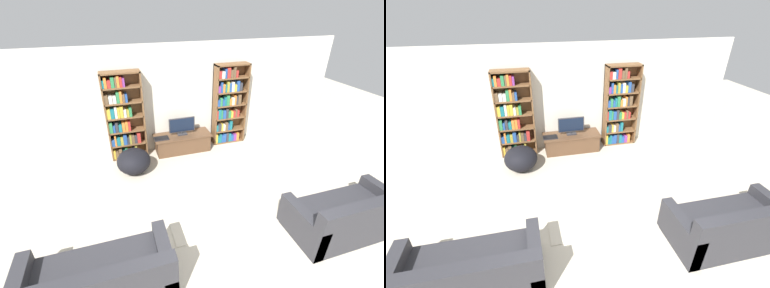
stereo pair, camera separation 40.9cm
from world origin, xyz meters
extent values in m
cube|color=silver|center=(0.00, 4.23, 1.30)|extent=(8.80, 0.06, 2.60)
cube|color=brown|center=(-1.67, 4.03, 1.05)|extent=(0.04, 0.30, 2.09)
cube|color=brown|center=(-0.84, 4.03, 1.05)|extent=(0.04, 0.30, 2.09)
cube|color=brown|center=(-1.25, 4.16, 1.05)|extent=(0.86, 0.04, 2.09)
cube|color=brown|center=(-1.25, 4.03, 2.08)|extent=(0.86, 0.30, 0.04)
cube|color=brown|center=(-1.25, 4.03, 0.02)|extent=(0.83, 0.30, 0.04)
cube|color=gold|center=(-1.62, 4.02, 0.15)|extent=(0.05, 0.24, 0.22)
cube|color=brown|center=(-1.56, 4.02, 0.13)|extent=(0.06, 0.24, 0.19)
cube|color=brown|center=(-1.48, 4.02, 0.15)|extent=(0.08, 0.24, 0.23)
cube|color=#196B75|center=(-1.40, 4.02, 0.12)|extent=(0.06, 0.24, 0.18)
cube|color=#2D7F47|center=(-1.34, 4.02, 0.15)|extent=(0.06, 0.24, 0.23)
cube|color=gold|center=(-1.28, 4.02, 0.12)|extent=(0.05, 0.24, 0.17)
cube|color=gold|center=(-1.22, 4.02, 0.14)|extent=(0.05, 0.24, 0.20)
cube|color=#333338|center=(-1.17, 4.02, 0.15)|extent=(0.05, 0.24, 0.22)
cube|color=#9E9333|center=(-1.10, 4.02, 0.16)|extent=(0.05, 0.24, 0.26)
cube|color=brown|center=(-1.25, 4.03, 0.37)|extent=(0.83, 0.30, 0.04)
cube|color=#234C99|center=(-1.61, 4.02, 0.47)|extent=(0.08, 0.24, 0.16)
cube|color=orange|center=(-1.55, 4.02, 0.51)|extent=(0.04, 0.24, 0.26)
cube|color=#196B75|center=(-1.48, 4.02, 0.48)|extent=(0.08, 0.24, 0.20)
cube|color=#9E9333|center=(-1.41, 4.02, 0.48)|extent=(0.07, 0.24, 0.19)
cube|color=#234C99|center=(-1.33, 4.02, 0.51)|extent=(0.08, 0.24, 0.24)
cube|color=#333338|center=(-1.26, 4.02, 0.47)|extent=(0.05, 0.24, 0.18)
cube|color=#9E9333|center=(-1.21, 4.02, 0.50)|extent=(0.04, 0.24, 0.22)
cube|color=brown|center=(-1.14, 4.02, 0.49)|extent=(0.07, 0.24, 0.21)
cube|color=#333338|center=(-1.08, 4.02, 0.48)|extent=(0.06, 0.24, 0.19)
cube|color=#B72D28|center=(-1.01, 4.02, 0.51)|extent=(0.08, 0.24, 0.25)
cube|color=brown|center=(-1.25, 4.03, 0.72)|extent=(0.83, 0.30, 0.04)
cube|color=#2D7F47|center=(-1.61, 4.02, 0.86)|extent=(0.08, 0.24, 0.25)
cube|color=#234C99|center=(-1.54, 4.02, 0.82)|extent=(0.05, 0.24, 0.17)
cube|color=#333338|center=(-1.48, 4.02, 0.85)|extent=(0.06, 0.24, 0.22)
cube|color=#196B75|center=(-1.40, 4.02, 0.82)|extent=(0.07, 0.24, 0.18)
cube|color=orange|center=(-1.33, 4.02, 0.84)|extent=(0.06, 0.24, 0.21)
cube|color=orange|center=(-1.26, 4.02, 0.84)|extent=(0.06, 0.24, 0.22)
cube|color=#B72D28|center=(-1.19, 4.02, 0.84)|extent=(0.05, 0.24, 0.22)
cube|color=brown|center=(-1.25, 4.03, 1.07)|extent=(0.83, 0.30, 0.04)
cube|color=gold|center=(-1.61, 4.02, 1.20)|extent=(0.08, 0.24, 0.23)
cube|color=#196B75|center=(-1.53, 4.02, 1.19)|extent=(0.08, 0.24, 0.22)
cube|color=silver|center=(-1.45, 4.02, 1.21)|extent=(0.05, 0.24, 0.26)
cube|color=gold|center=(-1.39, 4.02, 1.21)|extent=(0.05, 0.24, 0.25)
cube|color=gold|center=(-1.33, 4.02, 1.21)|extent=(0.07, 0.24, 0.26)
cube|color=silver|center=(-1.25, 4.02, 1.17)|extent=(0.06, 0.24, 0.18)
cube|color=#9E9333|center=(-1.19, 4.02, 1.17)|extent=(0.05, 0.24, 0.17)
cube|color=#2D7F47|center=(-1.13, 4.02, 1.19)|extent=(0.06, 0.24, 0.21)
cube|color=brown|center=(-1.25, 4.03, 1.41)|extent=(0.83, 0.30, 0.04)
cube|color=brown|center=(-1.61, 4.02, 1.53)|extent=(0.08, 0.24, 0.20)
cube|color=silver|center=(-1.52, 4.02, 1.52)|extent=(0.08, 0.24, 0.17)
cube|color=silver|center=(-1.44, 4.02, 1.51)|extent=(0.07, 0.24, 0.16)
cube|color=#2D7F47|center=(-1.36, 4.02, 1.55)|extent=(0.07, 0.24, 0.24)
cube|color=orange|center=(-1.30, 4.02, 1.56)|extent=(0.05, 0.24, 0.25)
cube|color=brown|center=(-1.24, 4.02, 1.53)|extent=(0.05, 0.24, 0.19)
cube|color=#234C99|center=(-1.18, 4.02, 1.52)|extent=(0.05, 0.24, 0.18)
cube|color=brown|center=(-1.25, 4.03, 1.76)|extent=(0.83, 0.30, 0.04)
cube|color=#196B75|center=(-1.63, 4.02, 1.87)|extent=(0.04, 0.24, 0.17)
cube|color=orange|center=(-1.58, 4.02, 1.89)|extent=(0.05, 0.24, 0.22)
cube|color=#B72D28|center=(-1.51, 4.02, 1.86)|extent=(0.07, 0.24, 0.16)
cube|color=#2D7F47|center=(-1.43, 4.02, 1.89)|extent=(0.07, 0.24, 0.22)
cube|color=brown|center=(-1.37, 4.02, 1.89)|extent=(0.04, 0.24, 0.22)
cube|color=orange|center=(-1.32, 4.02, 1.90)|extent=(0.05, 0.24, 0.24)
cube|color=#B72D28|center=(-1.26, 4.02, 1.89)|extent=(0.05, 0.24, 0.21)
cube|color=#7F338C|center=(-1.20, 4.02, 1.88)|extent=(0.05, 0.24, 0.19)
cube|color=brown|center=(0.98, 4.03, 1.05)|extent=(0.04, 0.30, 2.09)
cube|color=brown|center=(1.80, 4.03, 1.05)|extent=(0.04, 0.30, 2.09)
cube|color=brown|center=(1.39, 4.16, 1.05)|extent=(0.86, 0.04, 2.09)
cube|color=brown|center=(1.39, 4.03, 2.08)|extent=(0.86, 0.30, 0.04)
cube|color=brown|center=(1.39, 4.03, 0.02)|extent=(0.83, 0.30, 0.04)
cube|color=gold|center=(1.02, 4.02, 0.16)|extent=(0.06, 0.24, 0.26)
cube|color=#196B75|center=(1.09, 4.02, 0.13)|extent=(0.05, 0.24, 0.19)
cube|color=#196B75|center=(1.14, 4.02, 0.16)|extent=(0.05, 0.24, 0.24)
cube|color=#234C99|center=(1.20, 4.02, 0.14)|extent=(0.05, 0.24, 0.21)
cube|color=#234C99|center=(1.26, 4.02, 0.16)|extent=(0.07, 0.24, 0.24)
cube|color=#333338|center=(1.34, 4.02, 0.16)|extent=(0.06, 0.24, 0.25)
cube|color=#196B75|center=(1.41, 4.02, 0.15)|extent=(0.07, 0.24, 0.22)
cube|color=#234C99|center=(1.48, 4.02, 0.12)|extent=(0.07, 0.24, 0.17)
cube|color=#7F338C|center=(1.56, 4.02, 0.13)|extent=(0.08, 0.24, 0.19)
cube|color=orange|center=(1.65, 4.02, 0.14)|extent=(0.07, 0.24, 0.21)
cube|color=brown|center=(1.39, 4.03, 0.37)|extent=(0.83, 0.30, 0.04)
cube|color=#196B75|center=(1.02, 4.02, 0.47)|extent=(0.06, 0.24, 0.17)
cube|color=#333338|center=(1.10, 4.02, 0.49)|extent=(0.08, 0.24, 0.20)
cube|color=gold|center=(1.17, 4.02, 0.48)|extent=(0.05, 0.24, 0.20)
cube|color=silver|center=(1.23, 4.02, 0.47)|extent=(0.06, 0.24, 0.17)
cube|color=brown|center=(1.30, 4.02, 0.50)|extent=(0.07, 0.24, 0.22)
cube|color=#234C99|center=(1.36, 4.02, 0.47)|extent=(0.04, 0.24, 0.17)
cube|color=#196B75|center=(1.42, 4.02, 0.51)|extent=(0.07, 0.24, 0.24)
cube|color=brown|center=(1.39, 4.03, 0.72)|extent=(0.83, 0.30, 0.04)
cube|color=#B72D28|center=(1.01, 4.02, 0.85)|extent=(0.04, 0.24, 0.23)
cube|color=#196B75|center=(1.08, 4.02, 0.86)|extent=(0.07, 0.24, 0.26)
cube|color=#2D7F47|center=(1.14, 4.02, 0.85)|extent=(0.04, 0.24, 0.23)
cube|color=#234C99|center=(1.21, 4.02, 0.84)|extent=(0.08, 0.24, 0.22)
cube|color=#333338|center=(1.28, 4.02, 0.86)|extent=(0.06, 0.24, 0.25)
cube|color=#2D7F47|center=(1.36, 4.02, 0.82)|extent=(0.07, 0.24, 0.18)
cube|color=gold|center=(1.43, 4.02, 0.82)|extent=(0.05, 0.24, 0.17)
cube|color=#B72D28|center=(1.48, 4.02, 0.82)|extent=(0.06, 0.24, 0.17)
cube|color=brown|center=(1.54, 4.02, 0.84)|extent=(0.04, 0.24, 0.22)
cube|color=#B72D28|center=(1.60, 4.02, 0.82)|extent=(0.06, 0.24, 0.18)
cube|color=brown|center=(1.39, 4.03, 1.07)|extent=(0.83, 0.30, 0.04)
cube|color=#234C99|center=(1.03, 4.02, 1.17)|extent=(0.08, 0.24, 0.17)
cube|color=#2D7F47|center=(1.10, 4.02, 1.19)|extent=(0.06, 0.24, 0.21)
cube|color=#234C99|center=(1.16, 4.02, 1.16)|extent=(0.05, 0.24, 0.16)
cube|color=#196B75|center=(1.22, 4.02, 1.19)|extent=(0.05, 0.24, 0.22)
cube|color=#2D7F47|center=(1.29, 4.02, 1.21)|extent=(0.07, 0.24, 0.26)
cube|color=orange|center=(1.36, 4.02, 1.16)|extent=(0.06, 0.24, 0.16)
cube|color=silver|center=(1.43, 4.02, 1.18)|extent=(0.06, 0.24, 0.19)
cube|color=orange|center=(1.49, 4.02, 1.20)|extent=(0.04, 0.24, 0.24)
cube|color=#333338|center=(1.54, 4.02, 1.19)|extent=(0.04, 0.24, 0.21)
cube|color=brown|center=(1.61, 4.02, 1.21)|extent=(0.08, 0.24, 0.25)
cube|color=brown|center=(1.39, 4.03, 1.41)|extent=(0.83, 0.30, 0.04)
cube|color=#7F338C|center=(1.03, 4.02, 1.51)|extent=(0.07, 0.24, 0.16)
cube|color=#234C99|center=(1.09, 4.02, 1.56)|extent=(0.05, 0.24, 0.26)
cube|color=orange|center=(1.15, 4.02, 1.53)|extent=(0.06, 0.24, 0.20)
cube|color=#196B75|center=(1.21, 4.02, 1.53)|extent=(0.04, 0.24, 0.19)
cube|color=#9E9333|center=(1.26, 4.02, 1.56)|extent=(0.06, 0.24, 0.25)
cube|color=#234C99|center=(1.33, 4.02, 1.54)|extent=(0.05, 0.24, 0.21)
cube|color=silver|center=(1.39, 4.02, 1.55)|extent=(0.07, 0.24, 0.24)
cube|color=gold|center=(1.46, 4.02, 1.52)|extent=(0.06, 0.24, 0.17)
cube|color=#234C99|center=(1.53, 4.02, 1.56)|extent=(0.07, 0.24, 0.25)
cube|color=#333338|center=(1.61, 4.02, 1.53)|extent=(0.07, 0.24, 0.20)
cube|color=brown|center=(1.39, 4.03, 1.76)|extent=(0.83, 0.30, 0.04)
cube|color=#B72D28|center=(1.03, 4.02, 1.87)|extent=(0.08, 0.24, 0.18)
cube|color=silver|center=(1.12, 4.02, 1.86)|extent=(0.08, 0.24, 0.16)
cube|color=#234C99|center=(1.19, 4.02, 1.89)|extent=(0.04, 0.24, 0.22)
cube|color=#B72D28|center=(1.26, 4.02, 1.90)|extent=(0.08, 0.24, 0.24)
cube|color=brown|center=(1.34, 4.02, 1.87)|extent=(0.07, 0.24, 0.19)
cube|color=brown|center=(1.41, 4.02, 1.90)|extent=(0.06, 0.24, 0.25)
cube|color=#B72D28|center=(1.47, 4.02, 1.86)|extent=(0.06, 0.24, 0.16)
cube|color=brown|center=(0.07, 3.90, 0.21)|extent=(1.35, 0.52, 0.42)
cube|color=brown|center=(0.07, 3.90, 0.43)|extent=(1.44, 0.55, 0.04)
cube|color=#2D2D33|center=(0.07, 3.91, 0.47)|extent=(0.24, 0.16, 0.03)
cylinder|color=#2D2D33|center=(0.07, 3.91, 0.51)|extent=(0.04, 0.04, 0.05)
cube|color=#2D2D33|center=(0.07, 3.91, 0.72)|extent=(0.65, 0.04, 0.37)
cube|color=black|center=(0.07, 3.89, 0.72)|extent=(0.61, 0.00, 0.33)
cube|color=#28282D|center=(-0.48, 3.83, 0.46)|extent=(0.36, 0.22, 0.02)
cube|color=black|center=(-0.48, 3.83, 0.48)|extent=(0.34, 0.21, 0.00)
cube|color=beige|center=(0.15, 1.96, 0.01)|extent=(1.98, 1.94, 0.02)
cube|color=#2D2D33|center=(-1.97, 0.63, 0.20)|extent=(1.92, 0.89, 0.41)
cube|color=#2D2D33|center=(-1.97, 0.28, 0.60)|extent=(1.92, 0.18, 0.39)
cube|color=#2D2D33|center=(-2.84, 0.63, 0.29)|extent=(0.18, 0.89, 0.59)
cube|color=#2D2D33|center=(-1.10, 0.63, 0.29)|extent=(0.18, 0.89, 0.59)
cube|color=#2D2D33|center=(1.95, 0.59, 0.20)|extent=(1.89, 0.95, 0.39)
cube|color=#2D2D33|center=(1.95, 0.20, 0.63)|extent=(1.89, 0.18, 0.48)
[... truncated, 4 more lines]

